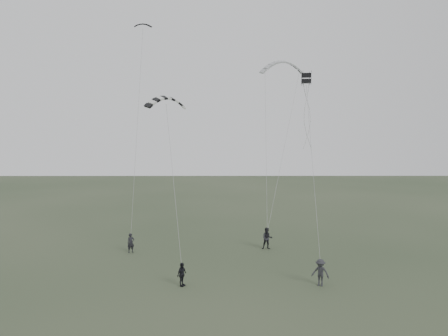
{
  "coord_description": "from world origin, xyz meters",
  "views": [
    {
      "loc": [
        1.13,
        -29.28,
        10.13
      ],
      "look_at": [
        1.26,
        5.79,
        7.18
      ],
      "focal_mm": 35.0,
      "sensor_mm": 36.0,
      "label": 1
    }
  ],
  "objects_px": {
    "flyer_left": "(131,243)",
    "kite_striped": "(166,98)",
    "flyer_right": "(267,238)",
    "kite_dark_small": "(143,24)",
    "kite_box": "(306,78)",
    "kite_pale_large": "(282,62)",
    "flyer_far": "(320,272)",
    "flyer_center": "(182,274)"
  },
  "relations": [
    {
      "from": "flyer_right",
      "to": "flyer_center",
      "type": "distance_m",
      "value": 11.14
    },
    {
      "from": "kite_box",
      "to": "flyer_far",
      "type": "bearing_deg",
      "value": -81.24
    },
    {
      "from": "flyer_center",
      "to": "kite_dark_small",
      "type": "relative_size",
      "value": 0.99
    },
    {
      "from": "flyer_far",
      "to": "kite_dark_small",
      "type": "xyz_separation_m",
      "value": [
        -13.68,
        12.74,
        18.98
      ]
    },
    {
      "from": "flyer_left",
      "to": "flyer_right",
      "type": "distance_m",
      "value": 11.59
    },
    {
      "from": "kite_pale_large",
      "to": "kite_striped",
      "type": "bearing_deg",
      "value": -137.09
    },
    {
      "from": "kite_pale_large",
      "to": "flyer_right",
      "type": "bearing_deg",
      "value": -112.83
    },
    {
      "from": "kite_striped",
      "to": "kite_box",
      "type": "distance_m",
      "value": 10.74
    },
    {
      "from": "flyer_far",
      "to": "kite_dark_small",
      "type": "distance_m",
      "value": 26.64
    },
    {
      "from": "flyer_left",
      "to": "flyer_right",
      "type": "bearing_deg",
      "value": -22.15
    },
    {
      "from": "flyer_left",
      "to": "kite_dark_small",
      "type": "height_order",
      "value": "kite_dark_small"
    },
    {
      "from": "flyer_right",
      "to": "flyer_far",
      "type": "xyz_separation_m",
      "value": [
        2.57,
        -8.99,
        -0.04
      ]
    },
    {
      "from": "flyer_left",
      "to": "kite_pale_large",
      "type": "xyz_separation_m",
      "value": [
        13.77,
        9.19,
        16.38
      ]
    },
    {
      "from": "flyer_far",
      "to": "flyer_center",
      "type": "bearing_deg",
      "value": -153.92
    },
    {
      "from": "kite_dark_small",
      "to": "kite_box",
      "type": "bearing_deg",
      "value": -31.55
    },
    {
      "from": "flyer_left",
      "to": "kite_pale_large",
      "type": "height_order",
      "value": "kite_pale_large"
    },
    {
      "from": "kite_dark_small",
      "to": "flyer_left",
      "type": "bearing_deg",
      "value": -99.48
    },
    {
      "from": "kite_box",
      "to": "kite_dark_small",
      "type": "bearing_deg",
      "value": 161.17
    },
    {
      "from": "flyer_left",
      "to": "flyer_right",
      "type": "relative_size",
      "value": 0.87
    },
    {
      "from": "flyer_left",
      "to": "kite_striped",
      "type": "height_order",
      "value": "kite_striped"
    },
    {
      "from": "kite_striped",
      "to": "flyer_right",
      "type": "bearing_deg",
      "value": -2.32
    },
    {
      "from": "flyer_right",
      "to": "kite_pale_large",
      "type": "distance_m",
      "value": 18.32
    },
    {
      "from": "flyer_right",
      "to": "kite_dark_small",
      "type": "bearing_deg",
      "value": 161.38
    },
    {
      "from": "flyer_left",
      "to": "kite_striped",
      "type": "relative_size",
      "value": 0.53
    },
    {
      "from": "flyer_center",
      "to": "kite_pale_large",
      "type": "bearing_deg",
      "value": 2.01
    },
    {
      "from": "kite_dark_small",
      "to": "flyer_far",
      "type": "bearing_deg",
      "value": -47.32
    },
    {
      "from": "flyer_center",
      "to": "kite_box",
      "type": "distance_m",
      "value": 17.16
    },
    {
      "from": "flyer_far",
      "to": "kite_pale_large",
      "type": "bearing_deg",
      "value": 117.02
    },
    {
      "from": "kite_pale_large",
      "to": "kite_striped",
      "type": "relative_size",
      "value": 1.45
    },
    {
      "from": "flyer_left",
      "to": "kite_striped",
      "type": "bearing_deg",
      "value": -70.17
    },
    {
      "from": "kite_pale_large",
      "to": "flyer_left",
      "type": "bearing_deg",
      "value": -153.8
    },
    {
      "from": "flyer_left",
      "to": "flyer_center",
      "type": "bearing_deg",
      "value": -85.21
    },
    {
      "from": "kite_pale_large",
      "to": "kite_striped",
      "type": "xyz_separation_m",
      "value": [
        -10.27,
        -12.43,
        -4.57
      ]
    },
    {
      "from": "flyer_center",
      "to": "kite_striped",
      "type": "relative_size",
      "value": 0.51
    },
    {
      "from": "flyer_center",
      "to": "kite_striped",
      "type": "distance_m",
      "value": 12.84
    },
    {
      "from": "kite_striped",
      "to": "flyer_center",
      "type": "bearing_deg",
      "value": -102.66
    },
    {
      "from": "kite_dark_small",
      "to": "kite_box",
      "type": "height_order",
      "value": "kite_dark_small"
    },
    {
      "from": "flyer_center",
      "to": "kite_dark_small",
      "type": "xyz_separation_m",
      "value": [
        -4.58,
        12.77,
        19.09
      ]
    },
    {
      "from": "kite_striped",
      "to": "kite_box",
      "type": "height_order",
      "value": "kite_box"
    },
    {
      "from": "flyer_center",
      "to": "kite_striped",
      "type": "height_order",
      "value": "kite_striped"
    },
    {
      "from": "flyer_left",
      "to": "flyer_far",
      "type": "distance_m",
      "value": 16.19
    },
    {
      "from": "flyer_right",
      "to": "kite_striped",
      "type": "relative_size",
      "value": 0.6
    }
  ]
}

